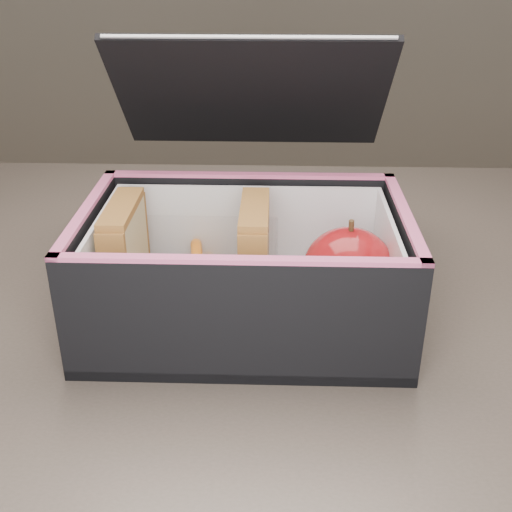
% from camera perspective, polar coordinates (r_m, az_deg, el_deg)
% --- Properties ---
extents(kitchen_table, '(1.20, 0.80, 0.75)m').
position_cam_1_polar(kitchen_table, '(0.72, 3.49, -9.57)').
color(kitchen_table, brown).
rests_on(kitchen_table, ground).
extents(lunch_bag, '(0.29, 0.33, 0.25)m').
position_cam_1_polar(lunch_bag, '(0.60, -0.98, -0.30)').
color(lunch_bag, black).
rests_on(lunch_bag, kitchen_table).
extents(plastic_tub, '(0.16, 0.12, 0.07)m').
position_cam_1_polar(plastic_tub, '(0.61, -5.81, -1.54)').
color(plastic_tub, white).
rests_on(plastic_tub, lunch_bag).
extents(sandwich_left, '(0.03, 0.09, 0.10)m').
position_cam_1_polar(sandwich_left, '(0.61, -11.51, 0.13)').
color(sandwich_left, tan).
rests_on(sandwich_left, plastic_tub).
extents(sandwich_right, '(0.03, 0.09, 0.10)m').
position_cam_1_polar(sandwich_right, '(0.59, -0.13, 0.01)').
color(sandwich_right, tan).
rests_on(sandwich_right, plastic_tub).
extents(carrot_sticks, '(0.04, 0.14, 0.03)m').
position_cam_1_polar(carrot_sticks, '(0.62, -5.30, -2.54)').
color(carrot_sticks, orange).
rests_on(carrot_sticks, plastic_tub).
extents(paper_napkin, '(0.09, 0.10, 0.01)m').
position_cam_1_polar(paper_napkin, '(0.61, 7.47, -4.58)').
color(paper_napkin, white).
rests_on(paper_napkin, lunch_bag).
extents(red_apple, '(0.10, 0.10, 0.09)m').
position_cam_1_polar(red_apple, '(0.59, 8.19, -1.14)').
color(red_apple, maroon).
rests_on(red_apple, paper_napkin).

